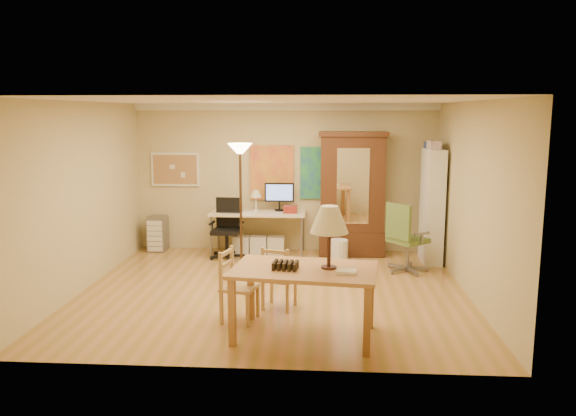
# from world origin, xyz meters

# --- Properties ---
(floor) EXTENTS (5.50, 5.50, 0.00)m
(floor) POSITION_xyz_m (0.00, 0.00, 0.00)
(floor) COLOR olive
(floor) RESTS_ON ground
(crown_molding) EXTENTS (5.50, 0.08, 0.12)m
(crown_molding) POSITION_xyz_m (0.00, 2.46, 2.64)
(crown_molding) COLOR white
(crown_molding) RESTS_ON floor
(corkboard) EXTENTS (0.90, 0.04, 0.62)m
(corkboard) POSITION_xyz_m (-2.05, 2.47, 1.50)
(corkboard) COLOR #AB7C50
(corkboard) RESTS_ON floor
(art_panel_left) EXTENTS (0.80, 0.04, 1.00)m
(art_panel_left) POSITION_xyz_m (-0.25, 2.47, 1.45)
(art_panel_left) COLOR yellow
(art_panel_left) RESTS_ON floor
(art_panel_right) EXTENTS (0.75, 0.04, 0.95)m
(art_panel_right) POSITION_xyz_m (0.65, 2.47, 1.45)
(art_panel_right) COLOR #23608D
(art_panel_right) RESTS_ON floor
(dining_table) EXTENTS (1.72, 1.16, 1.52)m
(dining_table) POSITION_xyz_m (0.60, -1.62, 0.96)
(dining_table) COLOR brown
(dining_table) RESTS_ON floor
(ladder_chair_back) EXTENTS (0.48, 0.46, 0.84)m
(ladder_chair_back) POSITION_xyz_m (0.14, -0.74, 0.39)
(ladder_chair_back) COLOR tan
(ladder_chair_back) RESTS_ON floor
(ladder_chair_left) EXTENTS (0.48, 0.49, 0.90)m
(ladder_chair_left) POSITION_xyz_m (-0.34, -1.18, 0.42)
(ladder_chair_left) COLOR tan
(ladder_chair_left) RESTS_ON floor
(torchiere_lamp) EXTENTS (0.38, 0.38, 2.08)m
(torchiere_lamp) POSITION_xyz_m (-0.57, 0.74, 1.67)
(torchiere_lamp) COLOR #3E2919
(torchiere_lamp) RESTS_ON floor
(computer_desk) EXTENTS (1.70, 0.74, 1.29)m
(computer_desk) POSITION_xyz_m (-0.44, 2.16, 0.47)
(computer_desk) COLOR beige
(computer_desk) RESTS_ON floor
(office_chair_black) EXTENTS (0.65, 0.65, 1.05)m
(office_chair_black) POSITION_xyz_m (-0.99, 1.84, 0.28)
(office_chair_black) COLOR black
(office_chair_black) RESTS_ON floor
(office_chair_green) EXTENTS (0.72, 0.72, 1.13)m
(office_chair_green) POSITION_xyz_m (2.04, 1.13, 0.30)
(office_chair_green) COLOR slate
(office_chair_green) RESTS_ON floor
(drawer_cart) EXTENTS (0.32, 0.39, 0.65)m
(drawer_cart) POSITION_xyz_m (-2.37, 2.25, 0.32)
(drawer_cart) COLOR slate
(drawer_cart) RESTS_ON floor
(armoire) EXTENTS (1.20, 0.57, 2.21)m
(armoire) POSITION_xyz_m (1.21, 2.24, 0.96)
(armoire) COLOR #361E0E
(armoire) RESTS_ON floor
(bookshelf) EXTENTS (0.29, 0.78, 1.94)m
(bookshelf) POSITION_xyz_m (2.55, 1.80, 0.97)
(bookshelf) COLOR white
(bookshelf) RESTS_ON floor
(wastebin) EXTENTS (0.32, 0.32, 0.40)m
(wastebin) POSITION_xyz_m (0.97, 1.63, 0.20)
(wastebin) COLOR silver
(wastebin) RESTS_ON floor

